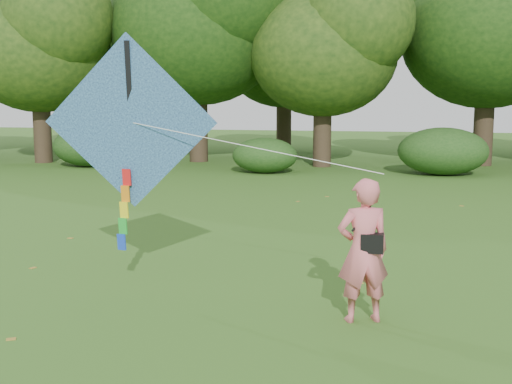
# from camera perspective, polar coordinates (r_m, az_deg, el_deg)

# --- Properties ---
(ground) EXTENTS (100.00, 100.00, 0.00)m
(ground) POSITION_cam_1_polar(r_m,az_deg,el_deg) (8.89, 4.33, -11.72)
(ground) COLOR #265114
(ground) RESTS_ON ground
(man_kite_flyer) EXTENTS (0.84, 0.70, 1.99)m
(man_kite_flyer) POSITION_cam_1_polar(r_m,az_deg,el_deg) (8.87, 9.50, -5.16)
(man_kite_flyer) COLOR #DC676F
(man_kite_flyer) RESTS_ON ground
(bystander_left) EXTENTS (1.20, 1.21, 1.97)m
(bystander_left) POSITION_cam_1_polar(r_m,az_deg,el_deg) (28.74, -9.97, 4.20)
(bystander_left) COLOR #282B35
(bystander_left) RESTS_ON ground
(crossbody_bag) EXTENTS (0.43, 0.20, 0.75)m
(crossbody_bag) POSITION_cam_1_polar(r_m,az_deg,el_deg) (8.80, 10.27, -4.40)
(crossbody_bag) COLOR black
(crossbody_bag) RESTS_ON ground
(flying_kite) EXTENTS (5.18, 0.95, 3.36)m
(flying_kite) POSITION_cam_1_polar(r_m,az_deg,el_deg) (10.06, -11.07, 5.88)
(flying_kite) COLOR #285FAF
(flying_kite) RESTS_ON ground
(tree_line) EXTENTS (54.70, 15.30, 9.48)m
(tree_line) POSITION_cam_1_polar(r_m,az_deg,el_deg) (31.26, 13.50, 12.90)
(tree_line) COLOR #3A2D1E
(tree_line) RESTS_ON ground
(shrub_band) EXTENTS (39.15, 3.22, 1.88)m
(shrub_band) POSITION_cam_1_polar(r_m,az_deg,el_deg) (26.04, 8.11, 3.52)
(shrub_band) COLOR #264919
(shrub_band) RESTS_ON ground
(fallen_leaves) EXTENTS (11.53, 13.99, 0.01)m
(fallen_leaves) POSITION_cam_1_polar(r_m,az_deg,el_deg) (12.57, 5.40, -5.66)
(fallen_leaves) COLOR olive
(fallen_leaves) RESTS_ON ground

